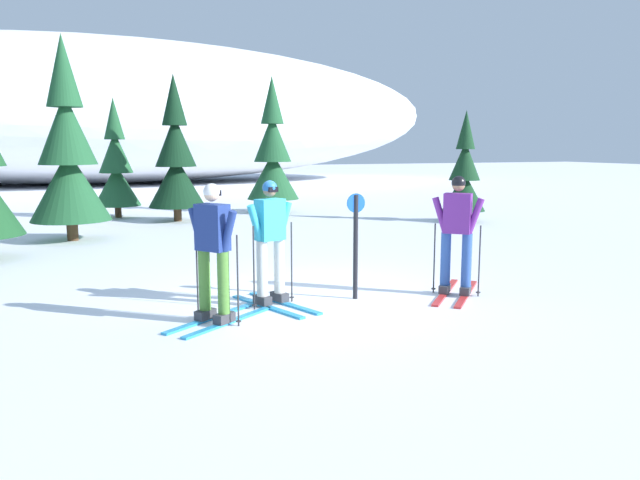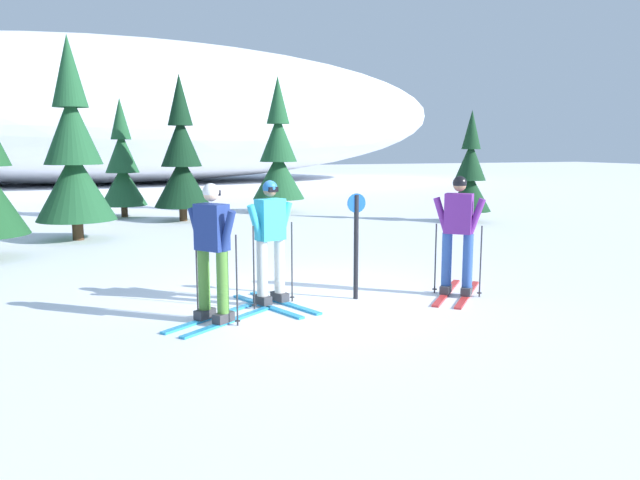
{
  "view_description": "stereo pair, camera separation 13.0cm",
  "coord_description": "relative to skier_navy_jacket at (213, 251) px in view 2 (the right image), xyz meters",
  "views": [
    {
      "loc": [
        -3.13,
        -8.37,
        2.25
      ],
      "look_at": [
        -0.11,
        -0.5,
        0.95
      ],
      "focal_mm": 34.67,
      "sensor_mm": 36.0,
      "label": 1
    },
    {
      "loc": [
        -3.01,
        -8.42,
        2.25
      ],
      "look_at": [
        -0.11,
        -0.5,
        0.95
      ],
      "focal_mm": 34.67,
      "sensor_mm": 36.0,
      "label": 2
    }
  ],
  "objects": [
    {
      "name": "pine_tree_center_right",
      "position": [
        1.11,
        11.03,
        0.87
      ],
      "size": [
        1.67,
        1.67,
        4.31
      ],
      "color": "#47301E",
      "rests_on": "ground"
    },
    {
      "name": "skier_purple_jacket",
      "position": [
        3.69,
        0.16,
        0.0
      ],
      "size": [
        1.51,
        1.61,
        1.8
      ],
      "color": "red",
      "rests_on": "ground"
    },
    {
      "name": "snow_ridge_background",
      "position": [
        -0.82,
        31.6,
        3.26
      ],
      "size": [
        42.45,
        17.59,
        8.39
      ],
      "primitive_type": "ellipsoid",
      "color": "white",
      "rests_on": "ground"
    },
    {
      "name": "pine_tree_center_left",
      "position": [
        -1.78,
        8.08,
        1.06
      ],
      "size": [
        1.84,
        1.84,
        4.77
      ],
      "color": "#47301E",
      "rests_on": "ground"
    },
    {
      "name": "ground_plane",
      "position": [
        1.64,
        0.76,
        -0.93
      ],
      "size": [
        120.0,
        120.0,
        0.0
      ],
      "primitive_type": "plane",
      "color": "white"
    },
    {
      "name": "pine_tree_right",
      "position": [
        4.5,
        12.4,
        0.96
      ],
      "size": [
        1.74,
        1.74,
        4.52
      ],
      "color": "#47301E",
      "rests_on": "ground"
    },
    {
      "name": "skier_cyan_jacket",
      "position": [
        0.93,
        0.62,
        -0.01
      ],
      "size": [
        0.92,
        1.63,
        1.77
      ],
      "color": "#2893CC",
      "rests_on": "ground"
    },
    {
      "name": "skier_navy_jacket",
      "position": [
        0.0,
        0.0,
        0.0
      ],
      "size": [
        1.58,
        1.32,
        1.78
      ],
      "color": "#2893CC",
      "rests_on": "ground"
    },
    {
      "name": "pine_tree_center",
      "position": [
        -0.49,
        12.69,
        0.62
      ],
      "size": [
        1.43,
        1.43,
        3.71
      ],
      "color": "#47301E",
      "rests_on": "ground"
    },
    {
      "name": "pine_tree_far_right",
      "position": [
        9.02,
        7.87,
        0.43
      ],
      "size": [
        1.26,
        1.26,
        3.26
      ],
      "color": "#47301E",
      "rests_on": "ground"
    },
    {
      "name": "trail_marker_post",
      "position": [
        2.19,
        0.51,
        -0.05
      ],
      "size": [
        0.28,
        0.07,
        1.56
      ],
      "color": "black",
      "rests_on": "ground"
    }
  ]
}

